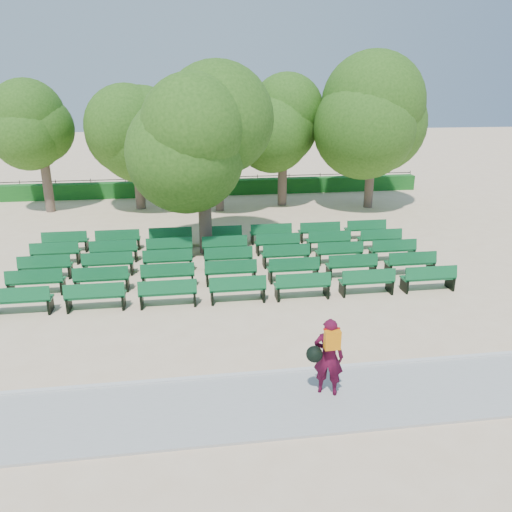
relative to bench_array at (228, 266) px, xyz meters
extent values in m
plane|color=beige|center=(0.08, -0.92, -0.09)|extent=(120.00, 120.00, 0.00)
cube|color=#A8A8A4|center=(0.08, -8.32, -0.06)|extent=(30.00, 2.20, 0.06)
cube|color=silver|center=(0.08, -7.17, -0.04)|extent=(30.00, 0.12, 0.10)
cube|color=#185D1D|center=(0.08, 13.08, 0.36)|extent=(26.00, 0.70, 0.90)
cube|color=#105D2E|center=(0.00, 0.01, 0.34)|extent=(1.77, 0.63, 0.06)
cube|color=#105D2E|center=(0.00, -0.19, 0.58)|extent=(1.74, 0.28, 0.41)
cylinder|color=brown|center=(-0.69, 2.00, 1.49)|extent=(0.51, 0.51, 3.15)
ellipsoid|color=#305E19|center=(-0.69, 2.00, 4.24)|extent=(4.27, 4.27, 3.84)
imported|color=#470A22|center=(1.39, -8.10, 0.84)|extent=(0.75, 0.64, 1.74)
cube|color=orange|center=(1.39, -8.29, 1.34)|extent=(0.32, 0.16, 0.41)
sphere|color=black|center=(1.07, -8.16, 0.96)|extent=(0.35, 0.35, 0.35)
camera|label=1|loc=(-1.44, -17.00, 6.23)|focal=35.00mm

